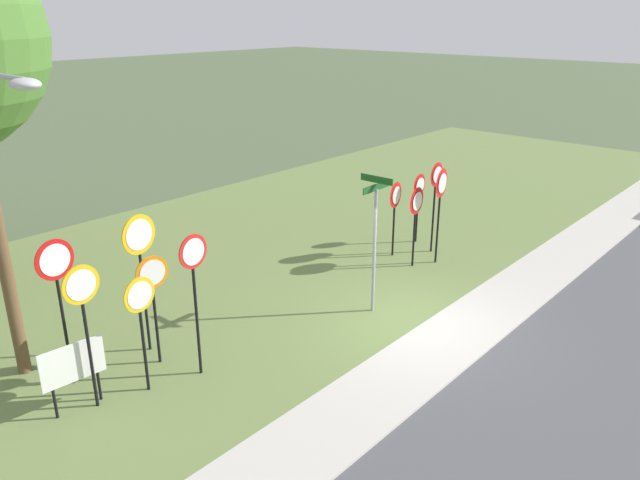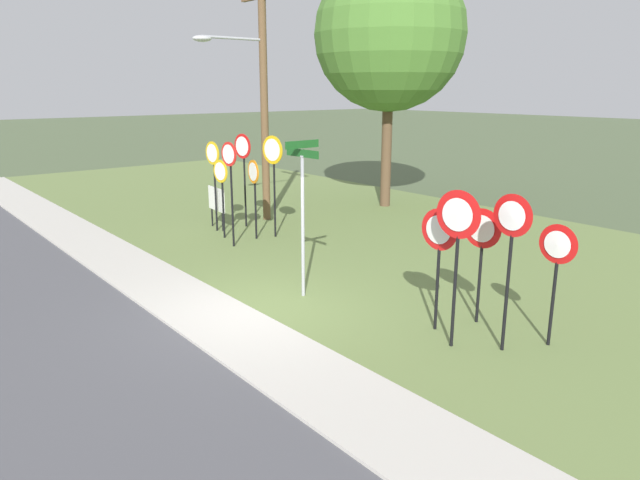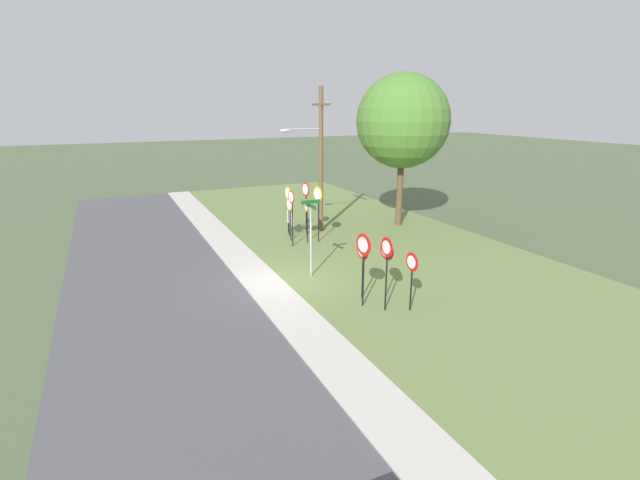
{
  "view_description": "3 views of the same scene",
  "coord_description": "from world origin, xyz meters",
  "px_view_note": "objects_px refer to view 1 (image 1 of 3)",
  "views": [
    {
      "loc": [
        -10.32,
        -6.21,
        6.47
      ],
      "look_at": [
        -0.7,
        2.28,
        1.67
      ],
      "focal_mm": 34.38,
      "sensor_mm": 36.0,
      "label": 1
    },
    {
      "loc": [
        8.82,
        -5.59,
        4.19
      ],
      "look_at": [
        -0.48,
        1.98,
        1.02
      ],
      "focal_mm": 32.4,
      "sensor_mm": 36.0,
      "label": 2
    },
    {
      "loc": [
        16.27,
        -5.97,
        6.78
      ],
      "look_at": [
        -1.41,
        2.24,
        1.1
      ],
      "focal_mm": 26.05,
      "sensor_mm": 36.0,
      "label": 3
    }
  ],
  "objects_px": {
    "stop_sign_center_tall": "(141,311)",
    "yield_sign_near_right": "(419,193)",
    "yield_sign_near_left": "(396,202)",
    "yield_sign_far_left": "(436,186)",
    "yield_sign_far_right": "(417,209)",
    "notice_board": "(73,366)",
    "stop_sign_far_right": "(58,281)",
    "stop_sign_far_left": "(84,307)",
    "street_name_post": "(375,234)",
    "yield_sign_center": "(441,193)",
    "stop_sign_near_left": "(140,253)",
    "stop_sign_near_right": "(153,288)",
    "stop_sign_far_center": "(194,277)"
  },
  "relations": [
    {
      "from": "yield_sign_near_left",
      "to": "yield_sign_near_right",
      "type": "height_order",
      "value": "yield_sign_near_left"
    },
    {
      "from": "stop_sign_far_right",
      "to": "yield_sign_near_right",
      "type": "bearing_deg",
      "value": -10.67
    },
    {
      "from": "stop_sign_near_right",
      "to": "yield_sign_far_right",
      "type": "bearing_deg",
      "value": -0.26
    },
    {
      "from": "yield_sign_near_left",
      "to": "yield_sign_far_left",
      "type": "relative_size",
      "value": 0.82
    },
    {
      "from": "street_name_post",
      "to": "yield_sign_center",
      "type": "bearing_deg",
      "value": 5.01
    },
    {
      "from": "yield_sign_near_left",
      "to": "yield_sign_far_left",
      "type": "xyz_separation_m",
      "value": [
        0.98,
        -0.65,
        0.36
      ]
    },
    {
      "from": "stop_sign_center_tall",
      "to": "yield_sign_near_right",
      "type": "distance_m",
      "value": 9.67
    },
    {
      "from": "yield_sign_near_right",
      "to": "street_name_post",
      "type": "relative_size",
      "value": 0.65
    },
    {
      "from": "yield_sign_near_left",
      "to": "yield_sign_center",
      "type": "relative_size",
      "value": 0.81
    },
    {
      "from": "yield_sign_near_right",
      "to": "notice_board",
      "type": "bearing_deg",
      "value": 178.43
    },
    {
      "from": "stop_sign_near_right",
      "to": "yield_sign_center",
      "type": "distance_m",
      "value": 8.09
    },
    {
      "from": "stop_sign_far_left",
      "to": "yield_sign_far_left",
      "type": "bearing_deg",
      "value": -6.26
    },
    {
      "from": "stop_sign_near_left",
      "to": "stop_sign_far_center",
      "type": "height_order",
      "value": "stop_sign_near_left"
    },
    {
      "from": "stop_sign_far_right",
      "to": "notice_board",
      "type": "xyz_separation_m",
      "value": [
        -0.32,
        -0.79,
        -1.23
      ]
    },
    {
      "from": "stop_sign_far_left",
      "to": "yield_sign_far_right",
      "type": "height_order",
      "value": "stop_sign_far_left"
    },
    {
      "from": "stop_sign_far_left",
      "to": "stop_sign_center_tall",
      "type": "height_order",
      "value": "stop_sign_far_left"
    },
    {
      "from": "stop_sign_far_left",
      "to": "yield_sign_far_left",
      "type": "relative_size",
      "value": 1.03
    },
    {
      "from": "stop_sign_near_right",
      "to": "notice_board",
      "type": "relative_size",
      "value": 1.79
    },
    {
      "from": "yield_sign_center",
      "to": "stop_sign_far_right",
      "type": "bearing_deg",
      "value": 159.63
    },
    {
      "from": "stop_sign_far_left",
      "to": "stop_sign_far_center",
      "type": "bearing_deg",
      "value": -19.7
    },
    {
      "from": "stop_sign_near_right",
      "to": "stop_sign_far_right",
      "type": "xyz_separation_m",
      "value": [
        -1.48,
        0.59,
        0.46
      ]
    },
    {
      "from": "yield_sign_near_right",
      "to": "yield_sign_center",
      "type": "xyz_separation_m",
      "value": [
        -1.0,
        -1.29,
        0.45
      ]
    },
    {
      "from": "stop_sign_near_right",
      "to": "yield_sign_far_right",
      "type": "distance_m",
      "value": 7.41
    },
    {
      "from": "yield_sign_near_right",
      "to": "notice_board",
      "type": "distance_m",
      "value": 10.79
    },
    {
      "from": "stop_sign_far_left",
      "to": "street_name_post",
      "type": "distance_m",
      "value": 6.23
    },
    {
      "from": "stop_sign_far_left",
      "to": "notice_board",
      "type": "bearing_deg",
      "value": 139.2
    },
    {
      "from": "stop_sign_near_right",
      "to": "street_name_post",
      "type": "distance_m",
      "value": 4.86
    },
    {
      "from": "stop_sign_far_left",
      "to": "yield_sign_center",
      "type": "height_order",
      "value": "stop_sign_far_left"
    },
    {
      "from": "stop_sign_near_left",
      "to": "stop_sign_far_left",
      "type": "relative_size",
      "value": 1.08
    },
    {
      "from": "stop_sign_near_left",
      "to": "yield_sign_far_left",
      "type": "distance_m",
      "value": 8.56
    },
    {
      "from": "yield_sign_far_right",
      "to": "street_name_post",
      "type": "relative_size",
      "value": 0.69
    },
    {
      "from": "yield_sign_center",
      "to": "stop_sign_near_right",
      "type": "bearing_deg",
      "value": 161.61
    },
    {
      "from": "yield_sign_far_left",
      "to": "stop_sign_near_right",
      "type": "bearing_deg",
      "value": 172.72
    },
    {
      "from": "yield_sign_near_left",
      "to": "street_name_post",
      "type": "distance_m",
      "value": 3.49
    },
    {
      "from": "stop_sign_far_right",
      "to": "yield_sign_far_left",
      "type": "relative_size",
      "value": 1.09
    },
    {
      "from": "yield_sign_near_right",
      "to": "yield_sign_far_left",
      "type": "relative_size",
      "value": 0.8
    },
    {
      "from": "stop_sign_far_center",
      "to": "street_name_post",
      "type": "height_order",
      "value": "street_name_post"
    },
    {
      "from": "stop_sign_near_left",
      "to": "yield_sign_center",
      "type": "height_order",
      "value": "stop_sign_near_left"
    },
    {
      "from": "yield_sign_far_right",
      "to": "notice_board",
      "type": "bearing_deg",
      "value": 170.05
    },
    {
      "from": "stop_sign_far_left",
      "to": "yield_sign_near_left",
      "type": "xyz_separation_m",
      "value": [
        9.17,
        0.21,
        -0.35
      ]
    },
    {
      "from": "stop_sign_far_right",
      "to": "yield_sign_center",
      "type": "height_order",
      "value": "stop_sign_far_right"
    },
    {
      "from": "stop_sign_far_right",
      "to": "yield_sign_near_left",
      "type": "relative_size",
      "value": 1.33
    },
    {
      "from": "stop_sign_far_right",
      "to": "stop_sign_near_right",
      "type": "bearing_deg",
      "value": -28.8
    },
    {
      "from": "stop_sign_far_left",
      "to": "yield_sign_center",
      "type": "xyz_separation_m",
      "value": [
        9.53,
        -0.97,
        0.06
      ]
    },
    {
      "from": "yield_sign_near_right",
      "to": "stop_sign_near_left",
      "type": "bearing_deg",
      "value": 173.7
    },
    {
      "from": "stop_sign_near_right",
      "to": "street_name_post",
      "type": "relative_size",
      "value": 0.71
    },
    {
      "from": "stop_sign_near_left",
      "to": "notice_board",
      "type": "xyz_separation_m",
      "value": [
        -1.95,
        -0.75,
        -1.28
      ]
    },
    {
      "from": "street_name_post",
      "to": "notice_board",
      "type": "height_order",
      "value": "street_name_post"
    },
    {
      "from": "stop_sign_center_tall",
      "to": "street_name_post",
      "type": "distance_m",
      "value": 5.33
    },
    {
      "from": "yield_sign_near_left",
      "to": "notice_board",
      "type": "relative_size",
      "value": 1.7
    }
  ]
}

